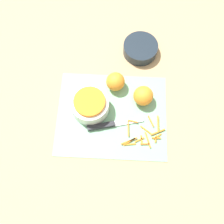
# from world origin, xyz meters

# --- Properties ---
(ground_plane) EXTENTS (4.00, 4.00, 0.00)m
(ground_plane) POSITION_xyz_m (0.00, 0.00, 0.00)
(ground_plane) COLOR tan
(cutting_board) EXTENTS (0.45, 0.37, 0.01)m
(cutting_board) POSITION_xyz_m (0.00, 0.00, 0.00)
(cutting_board) COLOR #75AD84
(cutting_board) RESTS_ON ground_plane
(bowl_speckled) EXTENTS (0.15, 0.15, 0.08)m
(bowl_speckled) POSITION_xyz_m (-0.09, 0.02, 0.05)
(bowl_speckled) COLOR silver
(bowl_speckled) RESTS_ON cutting_board
(bowl_dark) EXTENTS (0.15, 0.15, 0.05)m
(bowl_dark) POSITION_xyz_m (0.11, 0.31, 0.03)
(bowl_dark) COLOR #1E2833
(bowl_dark) RESTS_ON ground_plane
(knife) EXTENTS (0.23, 0.07, 0.02)m
(knife) POSITION_xyz_m (-0.02, -0.05, 0.01)
(knife) COLOR #232328
(knife) RESTS_ON cutting_board
(orange_left) EXTENTS (0.08, 0.08, 0.08)m
(orange_left) POSITION_xyz_m (0.12, 0.07, 0.05)
(orange_left) COLOR orange
(orange_left) RESTS_ON cutting_board
(orange_right) EXTENTS (0.08, 0.08, 0.08)m
(orange_right) POSITION_xyz_m (0.01, 0.13, 0.05)
(orange_right) COLOR orange
(orange_right) RESTS_ON cutting_board
(peel_pile) EXTENTS (0.18, 0.14, 0.01)m
(peel_pile) POSITION_xyz_m (0.13, -0.08, 0.01)
(peel_pile) COLOR orange
(peel_pile) RESTS_ON cutting_board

